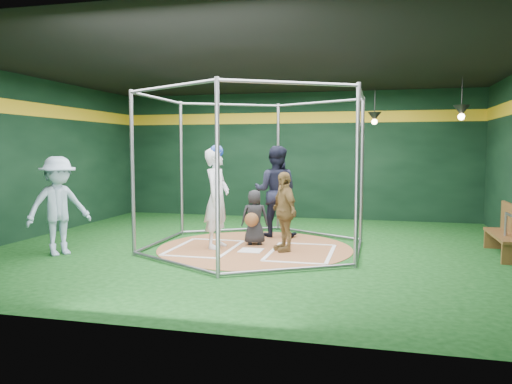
% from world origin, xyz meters
% --- Properties ---
extents(room_shell, '(10.10, 9.10, 3.53)m').
position_xyz_m(room_shell, '(0.00, 0.01, 1.75)').
color(room_shell, '#0C360F').
rests_on(room_shell, ground).
extents(clay_disc, '(3.80, 3.80, 0.01)m').
position_xyz_m(clay_disc, '(0.00, 0.00, 0.01)').
color(clay_disc, '#995E37').
rests_on(clay_disc, ground).
extents(home_plate, '(0.43, 0.43, 0.01)m').
position_xyz_m(home_plate, '(0.00, -0.30, 0.02)').
color(home_plate, white).
rests_on(home_plate, clay_disc).
extents(batter_box_left, '(1.17, 1.77, 0.01)m').
position_xyz_m(batter_box_left, '(-0.95, -0.25, 0.02)').
color(batter_box_left, white).
rests_on(batter_box_left, clay_disc).
extents(batter_box_right, '(1.17, 1.77, 0.01)m').
position_xyz_m(batter_box_right, '(0.95, -0.25, 0.02)').
color(batter_box_right, white).
rests_on(batter_box_right, clay_disc).
extents(batting_cage, '(4.05, 4.67, 3.00)m').
position_xyz_m(batting_cage, '(-0.00, -0.00, 1.50)').
color(batting_cage, gray).
rests_on(batting_cage, ground).
extents(pendant_lamp_near, '(0.34, 0.34, 0.90)m').
position_xyz_m(pendant_lamp_near, '(2.20, 3.60, 2.74)').
color(pendant_lamp_near, black).
rests_on(pendant_lamp_near, room_shell).
extents(pendant_lamp_far, '(0.34, 0.34, 0.90)m').
position_xyz_m(pendant_lamp_far, '(4.00, 2.00, 2.74)').
color(pendant_lamp_far, black).
rests_on(pendant_lamp_far, room_shell).
extents(batter_figure, '(0.50, 0.73, 2.01)m').
position_xyz_m(batter_figure, '(-0.72, -0.16, 1.01)').
color(batter_figure, silver).
rests_on(batter_figure, clay_disc).
extents(visitor_leopard, '(0.81, 0.93, 1.50)m').
position_xyz_m(visitor_leopard, '(0.61, -0.14, 0.76)').
color(visitor_leopard, '#9E7D43').
rests_on(visitor_leopard, clay_disc).
extents(catcher_figure, '(0.63, 0.64, 1.11)m').
position_xyz_m(catcher_figure, '(-0.09, 0.32, 0.57)').
color(catcher_figure, black).
rests_on(catcher_figure, clay_disc).
extents(umpire, '(0.98, 0.76, 1.99)m').
position_xyz_m(umpire, '(0.13, 1.37, 1.01)').
color(umpire, black).
rests_on(umpire, clay_disc).
extents(bystander_blue, '(1.21, 1.34, 1.81)m').
position_xyz_m(bystander_blue, '(-3.35, -1.42, 0.90)').
color(bystander_blue, '#9CB5CE').
rests_on(bystander_blue, ground).
extents(dugout_bench, '(0.38, 1.61, 0.94)m').
position_xyz_m(dugout_bench, '(4.62, 0.40, 0.48)').
color(dugout_bench, brown).
rests_on(dugout_bench, ground).
extents(steel_railing, '(0.05, 0.96, 0.83)m').
position_xyz_m(steel_railing, '(4.55, -0.20, 0.55)').
color(steel_railing, gray).
rests_on(steel_railing, ground).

